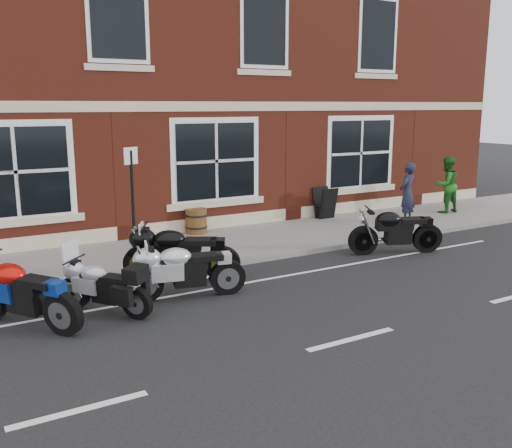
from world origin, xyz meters
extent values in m
plane|color=black|center=(0.00, 0.00, 0.00)|extent=(80.00, 80.00, 0.00)
cube|color=slate|center=(0.00, 3.00, 0.06)|extent=(30.00, 3.00, 0.12)
cube|color=slate|center=(0.00, 1.42, 0.06)|extent=(30.00, 0.16, 0.12)
cube|color=maroon|center=(0.00, 10.50, 6.00)|extent=(24.00, 12.00, 12.00)
cylinder|color=black|center=(-3.20, 0.48, 0.28)|extent=(0.42, 0.53, 0.57)
cylinder|color=black|center=(-2.47, -0.57, 0.28)|extent=(0.42, 0.53, 0.57)
cube|color=black|center=(-2.86, -0.01, 0.59)|extent=(0.58, 0.70, 0.20)
ellipsoid|color=#B3B4B8|center=(-2.94, 0.10, 0.69)|extent=(0.55, 0.59, 0.28)
cube|color=black|center=(-2.66, -0.30, 0.66)|extent=(0.47, 0.53, 0.09)
cube|color=silver|center=(-3.19, 0.47, 1.02)|extent=(0.33, 0.24, 0.40)
cylinder|color=black|center=(-3.64, -0.66, 0.35)|extent=(0.51, 0.66, 0.70)
cube|color=black|center=(-4.12, 0.04, 0.72)|extent=(0.71, 0.87, 0.24)
ellipsoid|color=#B70D07|center=(-4.21, 0.18, 0.85)|extent=(0.67, 0.73, 0.35)
cube|color=black|center=(-3.87, -0.32, 0.81)|extent=(0.57, 0.66, 0.11)
cylinder|color=black|center=(-1.71, 1.42, 0.36)|extent=(0.68, 0.50, 0.71)
cylinder|color=black|center=(-0.33, 0.58, 0.36)|extent=(0.68, 0.50, 0.71)
cube|color=black|center=(-1.06, 1.03, 0.74)|extent=(0.90, 0.69, 0.25)
ellipsoid|color=black|center=(-1.21, 1.12, 0.87)|extent=(0.74, 0.67, 0.36)
cube|color=black|center=(-0.68, 0.80, 0.83)|extent=(0.67, 0.57, 0.11)
cylinder|color=black|center=(-2.09, 0.16, 0.33)|extent=(0.68, 0.29, 0.66)
cylinder|color=black|center=(-0.63, -0.20, 0.33)|extent=(0.68, 0.29, 0.66)
cube|color=black|center=(-1.41, -0.01, 0.68)|extent=(0.86, 0.44, 0.23)
ellipsoid|color=#BABBBF|center=(-1.57, 0.03, 0.81)|extent=(0.65, 0.50, 0.33)
cube|color=black|center=(-1.01, -0.11, 0.77)|extent=(0.62, 0.40, 0.10)
cylinder|color=black|center=(3.40, 0.72, 0.35)|extent=(0.70, 0.39, 0.70)
cylinder|color=black|center=(4.87, 0.14, 0.35)|extent=(0.70, 0.39, 0.70)
cube|color=black|center=(4.09, 0.45, 0.72)|extent=(0.91, 0.56, 0.24)
ellipsoid|color=black|center=(3.93, 0.51, 0.85)|extent=(0.71, 0.59, 0.35)
cube|color=black|center=(4.49, 0.29, 0.81)|extent=(0.66, 0.48, 0.11)
imported|color=#1B1E30|center=(6.53, 2.47, 0.99)|extent=(0.74, 0.63, 1.73)
imported|color=#1C601B|center=(8.77, 3.06, 0.99)|extent=(0.88, 0.70, 1.75)
cylinder|color=#552516|center=(0.79, 4.30, 0.45)|extent=(0.56, 0.56, 0.65)
cylinder|color=black|center=(0.79, 4.30, 0.29)|extent=(0.59, 0.59, 0.05)
cylinder|color=black|center=(0.79, 4.30, 0.60)|extent=(0.59, 0.59, 0.05)
cylinder|color=black|center=(-1.58, 2.20, 1.32)|extent=(0.07, 0.07, 2.41)
cube|color=silver|center=(-1.58, 2.20, 2.42)|extent=(0.33, 0.16, 0.35)
camera|label=1|loc=(-5.26, -9.18, 3.44)|focal=40.00mm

